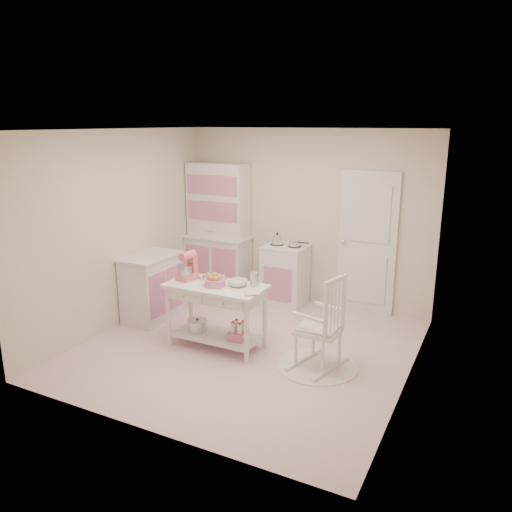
{
  "coord_description": "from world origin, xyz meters",
  "views": [
    {
      "loc": [
        2.62,
        -4.96,
        2.68
      ],
      "look_at": [
        -0.06,
        0.38,
        1.07
      ],
      "focal_mm": 35.0,
      "sensor_mm": 36.0,
      "label": 1
    }
  ],
  "objects_px": {
    "base_cabinet": "(152,287)",
    "bread_basket": "(215,283)",
    "rocking_chair": "(319,321)",
    "work_table": "(216,316)",
    "stove": "(285,275)",
    "stand_mixer": "(187,266)",
    "hutch": "(217,229)"
  },
  "relations": [
    {
      "from": "base_cabinet",
      "to": "bread_basket",
      "type": "xyz_separation_m",
      "value": [
        1.3,
        -0.43,
        0.39
      ]
    },
    {
      "from": "rocking_chair",
      "to": "work_table",
      "type": "relative_size",
      "value": 0.92
    },
    {
      "from": "rocking_chair",
      "to": "stove",
      "type": "bearing_deg",
      "value": 138.83
    },
    {
      "from": "base_cabinet",
      "to": "stove",
      "type": "bearing_deg",
      "value": 43.31
    },
    {
      "from": "base_cabinet",
      "to": "stand_mixer",
      "type": "xyz_separation_m",
      "value": [
        0.86,
        -0.36,
        0.51
      ]
    },
    {
      "from": "bread_basket",
      "to": "rocking_chair",
      "type": "bearing_deg",
      "value": 4.98
    },
    {
      "from": "stand_mixer",
      "to": "work_table",
      "type": "bearing_deg",
      "value": 3.78
    },
    {
      "from": "hutch",
      "to": "base_cabinet",
      "type": "bearing_deg",
      "value": -99.52
    },
    {
      "from": "base_cabinet",
      "to": "rocking_chair",
      "type": "bearing_deg",
      "value": -7.13
    },
    {
      "from": "work_table",
      "to": "stove",
      "type": "bearing_deg",
      "value": 84.79
    },
    {
      "from": "rocking_chair",
      "to": "work_table",
      "type": "height_order",
      "value": "rocking_chair"
    },
    {
      "from": "hutch",
      "to": "stand_mixer",
      "type": "relative_size",
      "value": 6.12
    },
    {
      "from": "stove",
      "to": "stand_mixer",
      "type": "relative_size",
      "value": 2.71
    },
    {
      "from": "rocking_chair",
      "to": "bread_basket",
      "type": "relative_size",
      "value": 4.4
    },
    {
      "from": "rocking_chair",
      "to": "bread_basket",
      "type": "bearing_deg",
      "value": -160.2
    },
    {
      "from": "hutch",
      "to": "work_table",
      "type": "distance_m",
      "value": 2.16
    },
    {
      "from": "stove",
      "to": "bread_basket",
      "type": "relative_size",
      "value": 3.68
    },
    {
      "from": "stove",
      "to": "base_cabinet",
      "type": "bearing_deg",
      "value": -136.69
    },
    {
      "from": "base_cabinet",
      "to": "work_table",
      "type": "xyz_separation_m",
      "value": [
        1.28,
        -0.38,
        -0.06
      ]
    },
    {
      "from": "hutch",
      "to": "rocking_chair",
      "type": "relative_size",
      "value": 1.89
    },
    {
      "from": "work_table",
      "to": "stand_mixer",
      "type": "distance_m",
      "value": 0.71
    },
    {
      "from": "bread_basket",
      "to": "stand_mixer",
      "type": "bearing_deg",
      "value": 170.96
    },
    {
      "from": "work_table",
      "to": "stand_mixer",
      "type": "bearing_deg",
      "value": 177.27
    },
    {
      "from": "work_table",
      "to": "stand_mixer",
      "type": "xyz_separation_m",
      "value": [
        -0.42,
        0.02,
        0.57
      ]
    },
    {
      "from": "stand_mixer",
      "to": "bread_basket",
      "type": "distance_m",
      "value": 0.46
    },
    {
      "from": "base_cabinet",
      "to": "stand_mixer",
      "type": "distance_m",
      "value": 1.06
    },
    {
      "from": "work_table",
      "to": "base_cabinet",
      "type": "bearing_deg",
      "value": 163.38
    },
    {
      "from": "hutch",
      "to": "base_cabinet",
      "type": "distance_m",
      "value": 1.54
    },
    {
      "from": "stand_mixer",
      "to": "bread_basket",
      "type": "xyz_separation_m",
      "value": [
        0.44,
        -0.07,
        -0.12
      ]
    },
    {
      "from": "work_table",
      "to": "rocking_chair",
      "type": "bearing_deg",
      "value": 2.69
    },
    {
      "from": "hutch",
      "to": "rocking_chair",
      "type": "xyz_separation_m",
      "value": [
        2.33,
        -1.72,
        -0.49
      ]
    },
    {
      "from": "rocking_chair",
      "to": "stand_mixer",
      "type": "distance_m",
      "value": 1.76
    }
  ]
}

